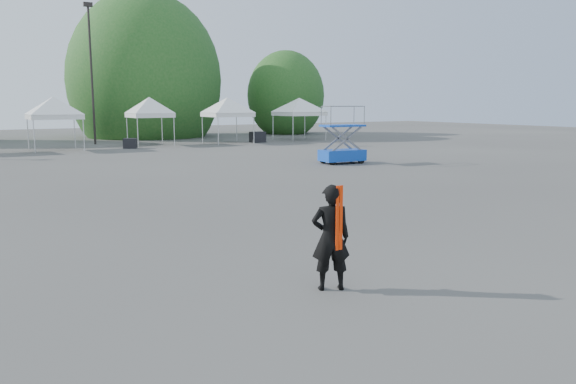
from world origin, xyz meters
TOP-DOWN VIEW (x-y plane):
  - ground at (0.00, 0.00)m, footprint 120.00×120.00m
  - light_pole_east at (3.00, 32.00)m, footprint 0.60×0.25m
  - tree_mid_e at (9.00, 39.00)m, footprint 5.12×5.12m
  - tree_far_e at (22.00, 37.00)m, footprint 3.84×3.84m
  - tent_e at (-0.28, 27.87)m, footprint 4.26×4.26m
  - tent_f at (6.11, 28.97)m, footprint 3.87×3.87m
  - tent_g at (11.62, 28.06)m, footprint 4.27×4.27m
  - tent_h at (18.10, 28.48)m, footprint 4.62×4.62m
  - man at (-1.13, -2.64)m, footprint 0.72×0.61m
  - scissor_lift at (10.31, 12.33)m, footprint 2.23×1.24m
  - crate_mid at (4.09, 26.97)m, footprint 1.03×0.93m
  - crate_east at (13.88, 27.65)m, footprint 1.09×0.89m

SIDE VIEW (x-z plane):
  - ground at x=0.00m, z-range 0.00..0.00m
  - crate_mid at x=4.09m, z-range 0.00..0.65m
  - crate_east at x=13.88m, z-range 0.00..0.80m
  - man at x=-1.13m, z-range 0.00..1.68m
  - scissor_lift at x=10.31m, z-range 0.01..2.79m
  - tent_f at x=6.11m, z-range 1.12..5.00m
  - tent_e at x=-0.28m, z-range 1.12..5.00m
  - tent_g at x=11.62m, z-range 1.12..5.00m
  - tent_h at x=18.10m, z-range 1.12..5.00m
  - tree_far_e at x=22.00m, z-range 0.70..6.55m
  - tree_mid_e at x=9.00m, z-range 0.94..8.74m
  - light_pole_east at x=3.00m, z-range 0.62..10.42m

